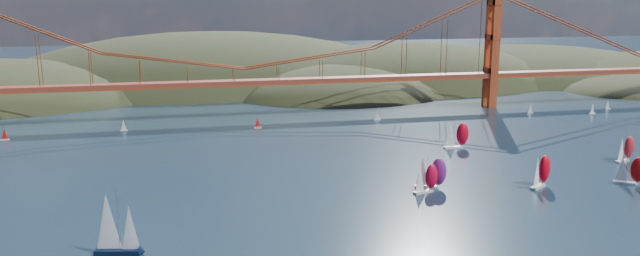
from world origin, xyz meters
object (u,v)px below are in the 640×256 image
(racer_1, at_px, (541,171))
(sloop_navy, at_px, (114,225))
(racer_0, at_px, (426,178))
(racer_4, at_px, (625,148))
(racer_rwb, at_px, (430,172))
(racer_2, at_px, (630,169))
(racer_3, at_px, (456,135))

(racer_1, bearing_deg, sloop_navy, 158.13)
(racer_0, height_order, racer_4, racer_4)
(racer_rwb, bearing_deg, racer_2, 11.52)
(racer_rwb, bearing_deg, racer_1, 9.43)
(racer_2, bearing_deg, sloop_navy, -137.79)
(racer_0, relative_size, racer_rwb, 0.89)
(racer_1, height_order, racer_rwb, racer_1)
(racer_0, xyz_separation_m, racer_4, (77.21, 16.35, 0.22))
(sloop_navy, relative_size, racer_3, 1.42)
(racer_0, distance_m, racer_2, 61.64)
(racer_4, distance_m, racer_rwb, 75.55)
(racer_1, relative_size, racer_3, 0.98)
(sloop_navy, height_order, racer_1, sloop_navy)
(racer_2, height_order, racer_4, racer_2)
(racer_4, bearing_deg, racer_rwb, 169.21)
(sloop_navy, bearing_deg, racer_3, 43.50)
(sloop_navy, distance_m, racer_0, 85.02)
(racer_0, height_order, racer_1, racer_1)
(racer_3, distance_m, racer_4, 55.40)
(racer_2, relative_size, racer_rwb, 0.93)
(racer_2, height_order, racer_rwb, racer_rwb)
(racer_0, relative_size, racer_1, 0.88)
(racer_2, bearing_deg, racer_3, 155.99)
(racer_0, xyz_separation_m, racer_1, (34.26, -2.63, 0.59))
(racer_2, distance_m, racer_3, 59.93)
(sloop_navy, relative_size, racer_0, 1.65)
(racer_0, bearing_deg, racer_4, -5.32)
(racer_2, bearing_deg, racer_rwb, -154.44)
(sloop_navy, relative_size, racer_4, 1.57)
(racer_2, xyz_separation_m, racer_4, (15.83, 22.04, -0.02))
(racer_3, bearing_deg, racer_rwb, -124.26)
(racer_2, height_order, racer_3, racer_3)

